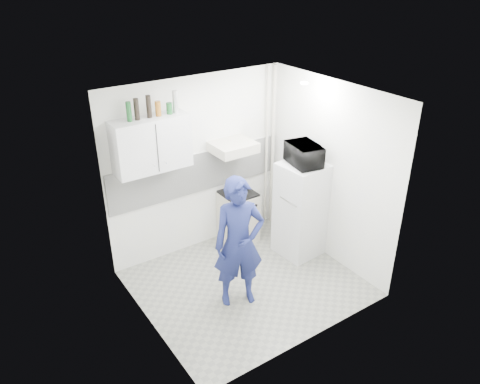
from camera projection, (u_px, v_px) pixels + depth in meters
floor at (247, 283)px, 6.38m from camera, size 2.80×2.80×0.00m
ceiling at (248, 96)px, 5.21m from camera, size 2.80×2.80×0.00m
wall_back at (198, 166)px, 6.72m from camera, size 2.80×0.00×2.80m
wall_left at (142, 233)px, 5.09m from camera, size 0.00×2.60×2.60m
wall_right at (330, 173)px, 6.49m from camera, size 0.00×2.60×2.60m
person at (239, 243)px, 5.71m from camera, size 0.74×0.61×1.73m
stove at (238, 217)px, 7.21m from camera, size 0.49×0.49×0.79m
fridge at (301, 209)px, 6.77m from camera, size 0.63×0.63×1.42m
stove_top at (238, 193)px, 7.02m from camera, size 0.47×0.47×0.03m
saucepan at (232, 189)px, 7.01m from camera, size 0.16×0.16×0.09m
microwave at (304, 154)px, 6.38m from camera, size 0.59×0.45×0.30m
bottle_b at (129, 112)px, 5.62m from camera, size 0.06×0.06×0.24m
bottle_c at (137, 109)px, 5.67m from camera, size 0.06×0.06×0.27m
bottle_d at (149, 107)px, 5.75m from camera, size 0.06×0.06×0.28m
canister_a at (158, 109)px, 5.83m from camera, size 0.08×0.08×0.19m
canister_b at (169, 108)px, 5.91m from camera, size 0.08×0.08×0.15m
bottle_e at (175, 102)px, 5.93m from camera, size 0.07×0.07×0.29m
upper_cabinet at (151, 144)px, 5.96m from camera, size 1.00×0.35×0.70m
range_hood at (233, 147)px, 6.64m from camera, size 0.60×0.50×0.14m
backsplash at (198, 172)px, 6.75m from camera, size 2.74×0.03×0.60m
pipe_a at (273, 149)px, 7.31m from camera, size 0.05×0.05×2.60m
pipe_b at (267, 150)px, 7.25m from camera, size 0.04×0.04×2.60m
ceiling_spot_fixture at (304, 83)px, 5.87m from camera, size 0.10×0.10×0.02m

